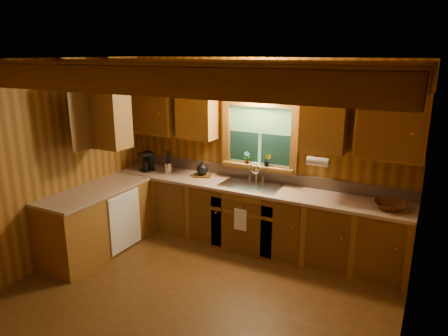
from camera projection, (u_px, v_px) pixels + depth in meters
room at (187, 192)px, 4.18m from camera, size 4.20×4.20×4.20m
ceiling_beams at (184, 71)px, 3.86m from camera, size 4.20×2.54×0.18m
base_cabinets at (209, 219)px, 5.73m from camera, size 4.20×2.22×0.86m
countertop at (210, 188)px, 5.61m from camera, size 4.20×2.24×0.04m
backsplash at (259, 175)px, 5.87m from camera, size 4.20×0.02×0.16m
dishwasher_panel at (125, 221)px, 5.65m from camera, size 0.02×0.60×0.80m
upper_cabinets at (208, 116)px, 5.50m from camera, size 4.19×1.77×0.78m
window at (260, 137)px, 5.71m from camera, size 1.12×0.08×1.00m
window_sill at (258, 166)px, 5.78m from camera, size 1.06×0.14×0.04m
wall_sconce at (257, 91)px, 5.43m from camera, size 0.45×0.21×0.17m
paper_towel_roll at (318, 162)px, 5.05m from camera, size 0.27×0.11×0.11m
dish_towel at (240, 220)px, 5.47m from camera, size 0.18×0.01×0.30m
sink at (251, 189)px, 5.67m from camera, size 0.82×0.48×0.43m
coffee_maker at (148, 161)px, 6.34m from camera, size 0.16×0.21×0.29m
utensil_crock at (168, 167)px, 6.23m from camera, size 0.12×0.12×0.35m
cutting_board at (202, 176)px, 6.06m from camera, size 0.30×0.26×0.02m
teakettle at (202, 169)px, 6.04m from camera, size 0.17×0.17×0.21m
wicker_basket at (390, 206)px, 4.79m from camera, size 0.41×0.41×0.09m
potted_plant_left at (247, 158)px, 5.81m from camera, size 0.11×0.10×0.18m
potted_plant_right at (267, 160)px, 5.67m from camera, size 0.11×0.09×0.18m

